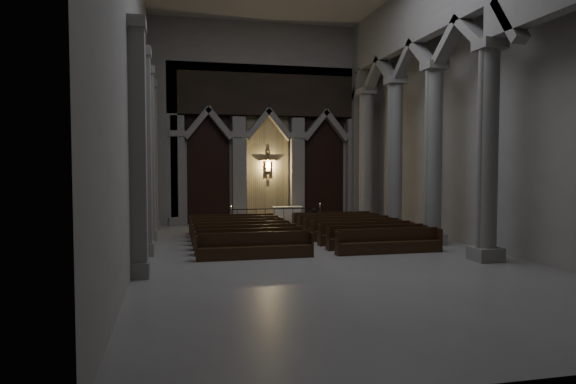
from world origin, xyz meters
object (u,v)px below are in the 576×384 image
(candle_stand_left, at_px, (231,222))
(pews, at_px, (301,235))
(altar_rail, at_px, (275,214))
(altar, at_px, (287,214))
(candle_stand_right, at_px, (320,219))
(worshipper, at_px, (315,220))

(candle_stand_left, distance_m, pews, 6.58)
(altar_rail, bearing_deg, candle_stand_left, -178.44)
(altar, distance_m, candle_stand_left, 3.67)
(candle_stand_right, relative_size, worshipper, 1.09)
(altar_rail, height_order, candle_stand_left, candle_stand_left)
(candle_stand_right, height_order, pews, candle_stand_right)
(altar, relative_size, candle_stand_right, 1.34)
(candle_stand_left, distance_m, candle_stand_right, 5.16)
(candle_stand_left, relative_size, worshipper, 1.02)
(pews, bearing_deg, altar, 82.13)
(candle_stand_right, relative_size, pews, 0.13)
(pews, distance_m, worshipper, 3.96)
(altar_rail, xyz_separation_m, candle_stand_right, (2.66, -0.18, -0.35))
(pews, bearing_deg, altar_rail, 90.00)
(altar, bearing_deg, worshipper, -79.21)
(candle_stand_left, bearing_deg, worshipper, -31.08)
(altar, relative_size, altar_rail, 0.32)
(candle_stand_left, distance_m, worshipper, 4.89)
(worshipper, bearing_deg, altar_rail, 98.47)
(altar_rail, distance_m, worshipper, 3.09)
(altar_rail, distance_m, candle_stand_right, 2.69)
(candle_stand_left, bearing_deg, pews, -67.74)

